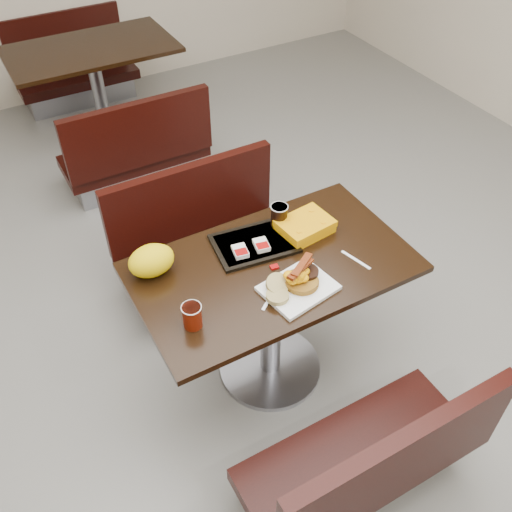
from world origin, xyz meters
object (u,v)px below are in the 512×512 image
paper_bag (151,261)px  platter (298,288)px  hashbrown_sleeve_left (240,251)px  clamshell (305,226)px  fork (268,302)px  tray (254,244)px  knife (356,260)px  coffee_cup_far (279,215)px  hashbrown_sleeve_right (261,245)px  bench_near_n (207,239)px  bench_far_n (74,62)px  coffee_cup_near (192,316)px  bench_far_s (132,139)px  table_near (271,321)px  table_far (100,95)px  pancake_stack (302,281)px  bench_near_s (360,441)px

paper_bag → platter: bearing=-38.7°
hashbrown_sleeve_left → clamshell: clamshell is taller
fork → tray: size_ratio=0.39×
knife → tray: bearing=-146.7°
fork → coffee_cup_far: 0.48m
hashbrown_sleeve_right → bench_near_n: bearing=101.7°
platter → bench_far_n: bearing=81.0°
bench_near_n → clamshell: clamshell is taller
coffee_cup_near → clamshell: bearing=20.6°
bench_far_n → knife: 3.49m
bench_near_n → fork: (-0.13, -0.88, 0.39)m
fork → paper_bag: 0.52m
bench_far_s → coffee_cup_near: size_ratio=9.68×
table_near → table_far: same height
hashbrown_sleeve_left → bench_near_n: bearing=91.4°
table_near → hashbrown_sleeve_left: (-0.10, 0.12, 0.40)m
tray → clamshell: (0.25, -0.03, 0.02)m
table_near → paper_bag: paper_bag is taller
coffee_cup_near → bench_far_n: bearing=82.7°
hashbrown_sleeve_right → bench_far_n: bearing=101.3°
coffee_cup_near → fork: coffee_cup_near is taller
bench_near_n → pancake_stack: size_ratio=6.95×
tray → hashbrown_sleeve_left: 0.10m
bench_near_s → coffee_cup_far: coffee_cup_far is taller
table_near → clamshell: 0.49m
table_far → bench_far_n: size_ratio=1.20×
bench_far_n → pancake_stack: (0.04, -3.47, 0.42)m
pancake_stack → bench_near_s: bearing=-94.0°
coffee_cup_far → bench_far_n: bearing=92.8°
bench_near_n → bench_far_n: bearing=90.0°
table_near → bench_far_s: (0.00, 1.90, -0.02)m
bench_far_s → fork: size_ratio=7.18×
tray → fork: bearing=-102.7°
knife → bench_near_s: bearing=-45.8°
tray → paper_bag: paper_bag is taller
hashbrown_sleeve_left → coffee_cup_far: 0.27m
clamshell → coffee_cup_near: bearing=-166.0°
coffee_cup_near → paper_bag: 0.35m
table_near → knife: (0.33, -0.15, 0.38)m
bench_far_s → hashbrown_sleeve_left: (-0.10, -1.78, 0.42)m
table_near → pancake_stack: (0.04, -0.17, 0.41)m
fork → platter: bearing=-36.9°
table_near → bench_far_s: size_ratio=1.20×
platter → table_far: bearing=81.0°
coffee_cup_far → tray: bearing=-161.4°
bench_far_s → pancake_stack: bearing=-89.0°
table_near → tray: size_ratio=3.35×
platter → knife: size_ratio=1.83×
bench_far_s → bench_far_n: size_ratio=1.00×
coffee_cup_far → clamshell: coffee_cup_far is taller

